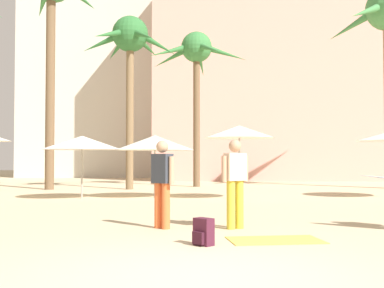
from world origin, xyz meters
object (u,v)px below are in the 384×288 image
Objects in this scene: cafe_umbrella_1 at (155,143)px; palm_tree_right at (196,58)px; backpack at (203,232)px; person_mid_left at (162,180)px; palm_tree_center at (130,45)px; cafe_umbrella_3 at (239,132)px; beach_towel at (275,240)px; cafe_umbrella_0 at (82,143)px; person_near_left at (235,180)px.

palm_tree_right is at bearing 78.64° from cafe_umbrella_1.
person_mid_left is at bearing -112.71° from backpack.
palm_tree_center is 14.23m from person_mid_left.
palm_tree_right is 2.79× the size of cafe_umbrella_1.
palm_tree_center is at bearing -122.77° from backpack.
palm_tree_right is at bearing 100.78° from cafe_umbrella_3.
palm_tree_center is 8.34m from cafe_umbrella_3.
cafe_umbrella_1 is at bearing -101.36° from palm_tree_right.
palm_tree_right is 8.98m from cafe_umbrella_3.
cafe_umbrella_0 is at bearing 120.78° from beach_towel.
beach_towel is at bearing -59.22° from cafe_umbrella_0.
cafe_umbrella_3 is 5.95× the size of backpack.
cafe_umbrella_0 reaches higher than backpack.
backpack is 0.25× the size of person_near_left.
palm_tree_right reaches higher than cafe_umbrella_0.
cafe_umbrella_0 is (-3.91, -7.69, -4.52)m from palm_tree_right.
person_mid_left is (-1.40, 0.03, -0.01)m from person_near_left.
palm_tree_right is 2.86× the size of cafe_umbrella_0.
cafe_umbrella_1 is at bearing 167.84° from cafe_umbrella_3.
palm_tree_center reaches higher than cafe_umbrella_1.
palm_tree_center reaches higher than cafe_umbrella_0.
cafe_umbrella_3 is (1.49, -7.82, -4.16)m from palm_tree_right.
palm_tree_right is at bearing 39.17° from person_mid_left.
person_mid_left is (2.42, -12.83, -5.64)m from palm_tree_center.
cafe_umbrella_0 is 10.44m from beach_towel.
beach_towel is 1.29m from backpack.
person_mid_left is at bearing -92.31° from palm_tree_right.
palm_tree_center is at bearing -13.99° from person_near_left.
palm_tree_center is at bearing 129.15° from cafe_umbrella_3.
backpack is 2.09m from person_near_left.
cafe_umbrella_1 is at bearing -72.17° from palm_tree_center.
backpack is 2.16m from person_mid_left.
backpack is at bearing -116.24° from person_mid_left.
beach_towel is at bearing 171.33° from person_near_left.
palm_tree_right is 16.09m from person_mid_left.
backpack is 0.25× the size of person_mid_left.
person_near_left is (-0.55, 1.37, 0.93)m from beach_towel.
person_mid_left is at bearing 58.31° from person_near_left.
palm_tree_right is 9.74m from cafe_umbrella_0.
palm_tree_center is 5.25× the size of beach_towel.
backpack is (1.61, -9.80, -1.73)m from cafe_umbrella_1.
cafe_umbrella_1 is 1.12× the size of cafe_umbrella_3.
palm_tree_center is 16.35m from backpack.
beach_towel is 2.57m from person_mid_left.
backpack is at bearing -80.69° from cafe_umbrella_1.
backpack is (0.16, -16.99, -6.24)m from palm_tree_right.
cafe_umbrella_3 is at bearing -143.23° from backpack.
cafe_umbrella_0 is 1.81× the size of beach_towel.
palm_tree_center is 4.66× the size of person_mid_left.
cafe_umbrella_0 is at bearing 178.65° from cafe_umbrella_3.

